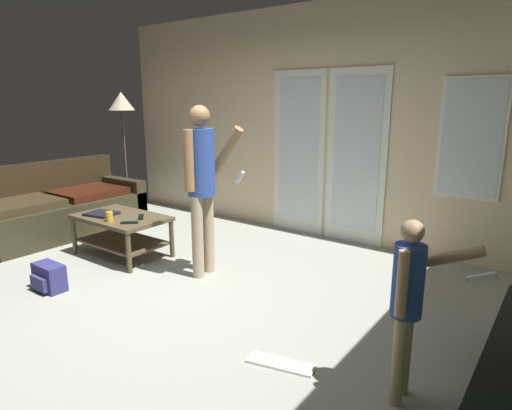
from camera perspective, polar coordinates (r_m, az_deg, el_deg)
name	(u,v)px	position (r m, az deg, el deg)	size (l,w,h in m)	color
ground_plane	(157,300)	(3.94, -12.83, -11.98)	(6.07, 5.06, 0.02)	#969A8E
wall_back_with_doors	(311,126)	(5.48, 7.16, 10.24)	(6.07, 0.09, 2.81)	beige
leather_couch	(54,211)	(6.09, -24.91, -0.72)	(0.94, 2.13, 0.89)	#302D1C
coffee_table	(122,227)	(4.97, -17.17, -2.72)	(1.02, 0.64, 0.45)	brown
person_adult	(202,177)	(4.10, -7.05, 3.70)	(0.48, 0.47, 1.62)	tan
person_child	(409,295)	(2.53, 19.41, -11.08)	(0.48, 0.30, 1.06)	tan
floor_lamp	(122,107)	(6.95, -17.16, 12.18)	(0.38, 0.38, 1.79)	#293523
backpack	(49,277)	(4.37, -25.49, -8.55)	(0.31, 0.20, 0.24)	navy
loose_keyboard	(281,364)	(2.99, 3.25, -20.00)	(0.46, 0.23, 0.02)	white
laptop_closed	(102,214)	(5.04, -19.54, -1.08)	(0.31, 0.26, 0.03)	black
cup_near_edge	(109,216)	(4.74, -18.62, -1.43)	(0.07, 0.07, 0.10)	gold
tv_remote_black	(141,217)	(4.79, -14.79, -1.51)	(0.17, 0.05, 0.02)	black
dvd_remote_slim	(129,222)	(4.60, -16.24, -2.21)	(0.17, 0.05, 0.02)	black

